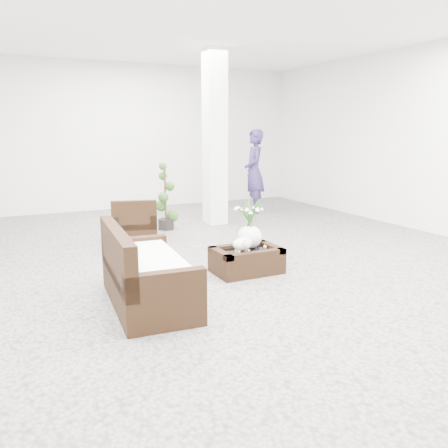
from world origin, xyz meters
name	(u,v)px	position (x,y,z in m)	size (l,w,h in m)	color
ground	(221,264)	(0.00, 0.00, 0.00)	(11.00, 11.00, 0.00)	gray
column	(215,138)	(1.20, 2.80, 1.75)	(0.40, 0.40, 3.50)	white
coffee_table	(246,261)	(0.15, -0.49, 0.16)	(0.90, 0.60, 0.31)	black
sheep_figurine	(242,245)	(0.03, -0.59, 0.42)	(0.28, 0.23, 0.21)	white
planter_narcissus	(250,220)	(0.25, -0.39, 0.71)	(0.44, 0.44, 0.80)	white
tealight	(265,246)	(0.45, -0.47, 0.33)	(0.04, 0.04, 0.03)	white
armchair	(134,221)	(-0.78, 1.82, 0.39)	(0.74, 0.71, 0.79)	black
loveseat	(148,266)	(-1.38, -1.02, 0.44)	(1.66, 0.80, 0.89)	black
topiary	(165,197)	(0.07, 2.66, 0.64)	(0.34, 0.34, 1.28)	#244516
shopper	(254,172)	(2.55, 3.54, 0.97)	(0.71, 0.46, 1.93)	#36295B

